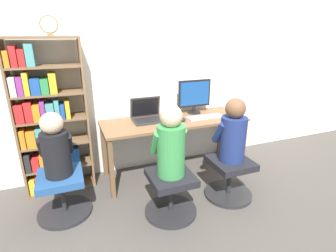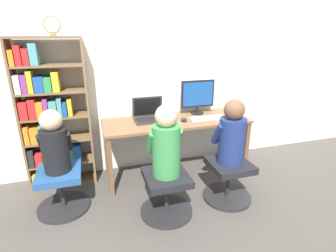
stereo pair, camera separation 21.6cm
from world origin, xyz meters
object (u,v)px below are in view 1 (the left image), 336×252
office_chair_right (171,192)px  person_near_shelf (55,147)px  desktop_monitor (194,96)px  bookshelf (47,125)px  person_at_monitor (233,133)px  desk_clock (49,25)px  keyboard (205,117)px  office_chair_side (63,193)px  office_chair_left (229,177)px  laptop (148,116)px  person_at_laptop (171,144)px

office_chair_right → person_near_shelf: size_ratio=0.84×
desktop_monitor → bookshelf: (-1.79, -0.01, -0.18)m
person_at_monitor → desk_clock: desk_clock is taller
keyboard → person_at_monitor: bearing=-91.1°
office_chair_side → office_chair_right: bearing=-20.8°
keyboard → office_chair_left: (-0.01, -0.62, -0.51)m
office_chair_side → person_near_shelf: 0.50m
office_chair_left → bookshelf: 2.07m
keyboard → desk_clock: bearing=174.1°
laptop → person_at_laptop: person_at_laptop is taller
office_chair_side → person_near_shelf: person_near_shelf is taller
office_chair_left → desktop_monitor: bearing=91.3°
person_at_monitor → person_at_laptop: person_at_laptop is taller
office_chair_left → office_chair_right: bearing=-176.4°
keyboard → person_at_laptop: bearing=-137.7°
office_chair_right → person_at_laptop: size_ratio=0.76×
laptop → bookshelf: 1.12m
desktop_monitor → office_chair_right: (-0.70, -0.92, -0.73)m
desktop_monitor → laptop: size_ratio=1.20×
office_chair_right → person_near_shelf: bearing=159.0°
desktop_monitor → laptop: desktop_monitor is taller
person_near_shelf → person_at_laptop: bearing=-20.7°
office_chair_right → person_near_shelf: person_near_shelf is taller
office_chair_right → desk_clock: desk_clock is taller
desktop_monitor → office_chair_left: size_ratio=0.85×
office_chair_right → bookshelf: size_ratio=0.31×
desk_clock → bookshelf: bearing=158.4°
office_chair_right → person_at_monitor: (0.72, 0.05, 0.52)m
bookshelf → desktop_monitor: bearing=0.4°
bookshelf → person_near_shelf: bearing=-81.3°
laptop → desk_clock: (-0.96, 0.00, 1.02)m
desktop_monitor → keyboard: desktop_monitor is taller
desktop_monitor → laptop: 0.69m
person_at_laptop → bookshelf: 1.41m
person_at_laptop → bookshelf: bearing=140.4°
laptop → person_near_shelf: bearing=-156.5°
office_chair_left → person_at_laptop: (-0.72, -0.04, 0.53)m
laptop → person_at_monitor: bearing=-49.1°
office_chair_right → person_at_laptop: person_at_laptop is taller
person_at_laptop → bookshelf: (-1.09, 0.90, 0.03)m
person_near_shelf → office_chair_left: bearing=-11.2°
person_at_monitor → bookshelf: bookshelf is taller
laptop → desk_clock: desk_clock is taller
person_at_monitor → bookshelf: (-1.80, 0.85, 0.03)m
person_near_shelf → office_chair_side: bearing=-90.0°
keyboard → bookshelf: bearing=172.6°
laptop → keyboard: (0.70, -0.17, -0.04)m
person_at_laptop → person_near_shelf: size_ratio=1.10×
desktop_monitor → desk_clock: desk_clock is taller
laptop → person_near_shelf: 1.14m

